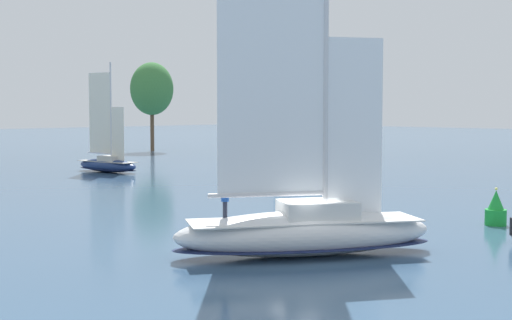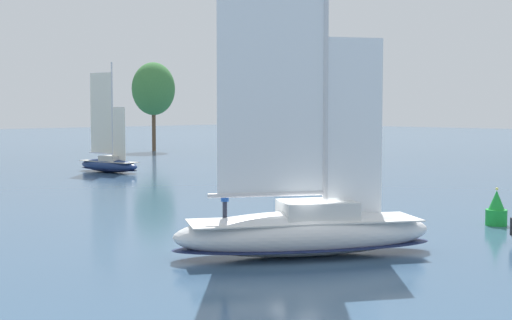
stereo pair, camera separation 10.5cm
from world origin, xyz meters
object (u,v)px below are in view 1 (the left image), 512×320
Objects in this scene: sailboat_moored_mid_channel at (293,164)px; sailboat_main at (305,227)px; tree_shore_center at (152,89)px; sailboat_moored_near_marina at (108,163)px; channel_buoy at (496,210)px.

sailboat_main is at bearing -137.66° from sailboat_moored_mid_channel.
tree_shore_center is at bearing 73.11° from sailboat_moored_mid_channel.
sailboat_moored_near_marina is 18.99m from sailboat_moored_mid_channel.
tree_shore_center is at bearing 45.87° from sailboat_moored_near_marina.
tree_shore_center reaches higher than channel_buoy.
sailboat_main reaches higher than channel_buoy.
tree_shore_center is 76.49m from channel_buoy.
sailboat_main reaches higher than tree_shore_center.
sailboat_moored_near_marina is at bearing 67.32° from sailboat_main.
tree_shore_center is at bearing 67.25° from channel_buoy.
sailboat_moored_near_marina reaches higher than channel_buoy.
channel_buoy is (-29.39, -70.09, -8.65)m from tree_shore_center.
sailboat_main reaches higher than sailboat_moored_mid_channel.
sailboat_main is 41.87m from sailboat_moored_mid_channel.
tree_shore_center reaches higher than sailboat_moored_mid_channel.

